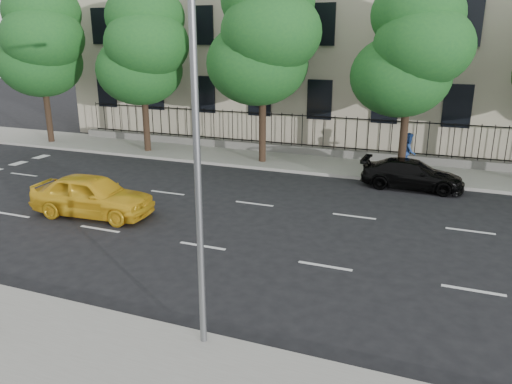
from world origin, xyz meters
TOP-DOWN VIEW (x-y plane):
  - ground at (0.00, 0.00)m, footprint 120.00×120.00m
  - near_sidewalk at (0.00, -4.00)m, footprint 60.00×4.00m
  - far_sidewalk at (0.00, 14.00)m, footprint 60.00×4.00m
  - lane_markings at (0.00, 4.75)m, footprint 49.60×4.62m
  - iron_fence at (0.00, 15.70)m, footprint 30.00×0.50m
  - street_light at (2.50, -1.77)m, footprint 0.25×3.32m
  - tree_a at (-15.96, 13.36)m, footprint 5.71×5.31m
  - tree_b at (-8.96, 13.36)m, footprint 5.53×5.12m
  - tree_c at (-1.96, 13.36)m, footprint 5.89×5.50m
  - tree_d at (5.04, 13.36)m, footprint 5.34×4.94m
  - yellow_taxi at (-5.11, 3.59)m, footprint 4.71×2.18m
  - black_sedan at (5.65, 11.50)m, footprint 4.40×1.87m
  - pedestrian_far at (5.21, 14.02)m, footprint 0.78×0.96m

SIDE VIEW (x-z plane):
  - ground at x=0.00m, z-range 0.00..0.00m
  - lane_markings at x=0.00m, z-range 0.00..0.01m
  - near_sidewalk at x=0.00m, z-range 0.00..0.15m
  - far_sidewalk at x=0.00m, z-range 0.00..0.15m
  - black_sedan at x=5.65m, z-range 0.00..1.26m
  - iron_fence at x=0.00m, z-range -0.45..1.75m
  - yellow_taxi at x=-5.11m, z-range 0.00..1.56m
  - pedestrian_far at x=5.21m, z-range 0.15..2.00m
  - street_light at x=2.50m, z-range 1.12..9.17m
  - tree_d at x=5.04m, z-range 1.42..10.26m
  - tree_b at x=-8.96m, z-range 1.35..10.33m
  - tree_a at x=-15.96m, z-range 1.43..10.82m
  - tree_c at x=-1.96m, z-range 1.51..11.31m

